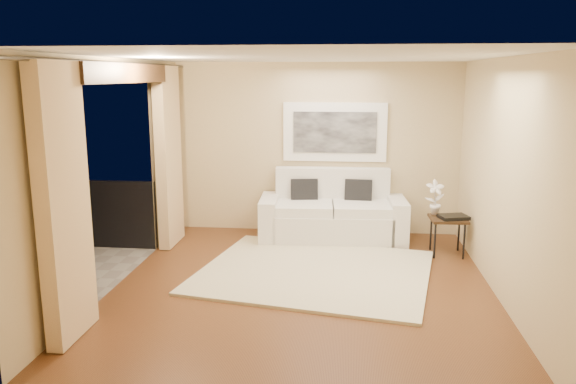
# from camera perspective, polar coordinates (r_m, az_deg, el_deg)

# --- Properties ---
(floor) EXTENTS (5.00, 5.00, 0.00)m
(floor) POSITION_cam_1_polar(r_m,az_deg,el_deg) (6.87, 1.48, -9.55)
(floor) COLOR brown
(floor) RESTS_ON ground
(room_shell) EXTENTS (5.00, 6.40, 5.00)m
(room_shell) POSITION_cam_1_polar(r_m,az_deg,el_deg) (6.90, -16.68, 11.48)
(room_shell) COLOR white
(room_shell) RESTS_ON ground
(balcony) EXTENTS (1.81, 2.60, 1.17)m
(balcony) POSITION_cam_1_polar(r_m,az_deg,el_deg) (7.79, -23.71, -6.58)
(balcony) COLOR #605B56
(balcony) RESTS_ON ground
(curtains) EXTENTS (0.16, 4.80, 2.64)m
(curtains) POSITION_cam_1_polar(r_m,az_deg,el_deg) (6.99, -15.96, 1.76)
(curtains) COLOR #DDBB88
(curtains) RESTS_ON ground
(artwork) EXTENTS (1.62, 0.07, 0.92)m
(artwork) POSITION_cam_1_polar(r_m,az_deg,el_deg) (8.89, 4.77, 6.08)
(artwork) COLOR white
(artwork) RESTS_ON room_shell
(rug) EXTENTS (3.25, 2.96, 0.04)m
(rug) POSITION_cam_1_polar(r_m,az_deg,el_deg) (7.31, 2.73, -8.06)
(rug) COLOR beige
(rug) RESTS_ON floor
(sofa) EXTENTS (2.26, 1.07, 1.07)m
(sofa) POSITION_cam_1_polar(r_m,az_deg,el_deg) (8.74, 4.54, -2.30)
(sofa) COLOR silver
(sofa) RESTS_ON floor
(side_table) EXTENTS (0.52, 0.52, 0.54)m
(side_table) POSITION_cam_1_polar(r_m,az_deg,el_deg) (8.21, 15.94, -2.93)
(side_table) COLOR black
(side_table) RESTS_ON floor
(tray) EXTENTS (0.44, 0.37, 0.05)m
(tray) POSITION_cam_1_polar(r_m,az_deg,el_deg) (8.15, 16.46, -2.44)
(tray) COLOR black
(tray) RESTS_ON side_table
(orchid) EXTENTS (0.29, 0.22, 0.50)m
(orchid) POSITION_cam_1_polar(r_m,az_deg,el_deg) (8.28, 14.71, -0.53)
(orchid) COLOR white
(orchid) RESTS_ON side_table
(bistro_table) EXTENTS (0.69, 0.69, 0.74)m
(bistro_table) POSITION_cam_1_polar(r_m,az_deg,el_deg) (7.74, -26.77, -3.23)
(bistro_table) COLOR black
(bistro_table) RESTS_ON balcony
(balcony_chair_far) EXTENTS (0.45, 0.45, 0.89)m
(balcony_chair_far) POSITION_cam_1_polar(r_m,az_deg,el_deg) (7.72, -25.36, -4.31)
(balcony_chair_far) COLOR black
(balcony_chair_far) RESTS_ON balcony
(candle) EXTENTS (0.06, 0.06, 0.07)m
(candle) POSITION_cam_1_polar(r_m,az_deg,el_deg) (7.78, -26.32, -2.23)
(candle) COLOR red
(candle) RESTS_ON bistro_table
(glass_a) EXTENTS (0.06, 0.06, 0.12)m
(glass_a) POSITION_cam_1_polar(r_m,az_deg,el_deg) (7.56, -26.74, -2.45)
(glass_a) COLOR silver
(glass_a) RESTS_ON bistro_table
(glass_b) EXTENTS (0.06, 0.06, 0.12)m
(glass_b) POSITION_cam_1_polar(r_m,az_deg,el_deg) (7.63, -25.87, -2.24)
(glass_b) COLOR white
(glass_b) RESTS_ON bistro_table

